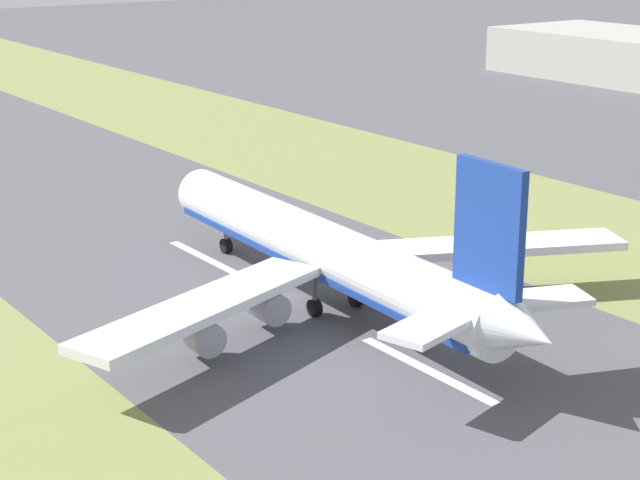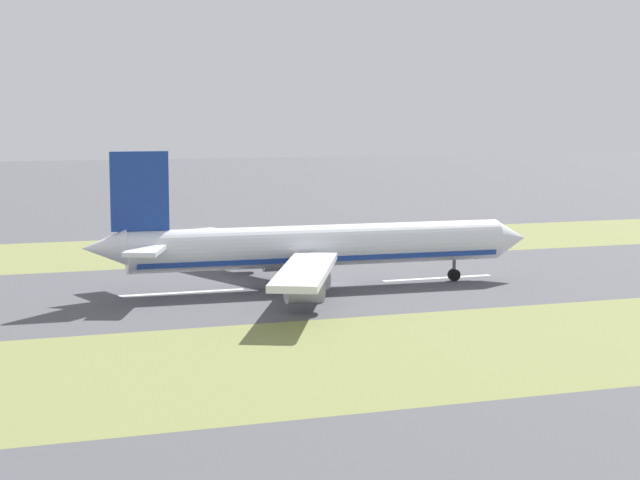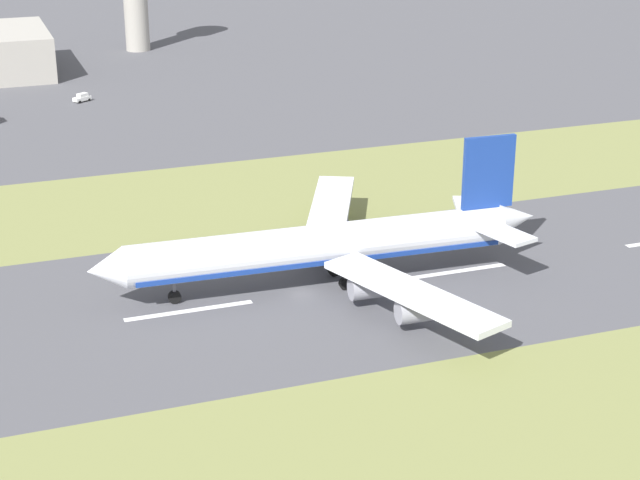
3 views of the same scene
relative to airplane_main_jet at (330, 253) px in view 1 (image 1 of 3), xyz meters
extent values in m
plane|color=#4C4C51|center=(-2.19, 5.43, -6.02)|extent=(800.00, 800.00, 0.00)
cube|color=olive|center=(42.81, 5.43, -6.02)|extent=(40.00, 600.00, 0.01)
cube|color=silver|center=(-2.19, -18.10, -6.01)|extent=(1.20, 18.00, 0.01)
cube|color=silver|center=(-2.19, 21.90, -6.01)|extent=(1.20, 18.00, 0.01)
cylinder|color=silver|center=(0.08, 1.90, 0.18)|extent=(8.42, 56.21, 6.00)
cone|color=silver|center=(1.41, 32.37, 0.18)|extent=(6.09, 5.25, 5.88)
cone|color=silver|center=(-1.26, -29.07, 0.98)|extent=(5.36, 6.22, 5.10)
cube|color=navy|center=(0.08, 1.90, -1.47)|extent=(8.03, 53.96, 0.70)
cube|color=silver|center=(-17.71, -4.55, -0.72)|extent=(29.34, 15.34, 0.90)
cube|color=silver|center=(17.25, -6.07, -0.72)|extent=(28.88, 17.48, 0.90)
cylinder|color=#93939E|center=(-9.08, -1.70, -3.17)|extent=(3.41, 4.93, 3.20)
cylinder|color=#93939E|center=(-18.23, -4.81, -3.17)|extent=(3.41, 4.93, 3.20)
cylinder|color=#93939E|center=(8.90, -2.48, -3.17)|extent=(3.41, 4.93, 3.20)
cylinder|color=#93939E|center=(17.74, -6.37, -3.17)|extent=(3.41, 4.93, 3.20)
cube|color=navy|center=(-1.05, -24.07, 8.68)|extent=(1.15, 8.03, 11.00)
cube|color=silver|center=(-6.54, -23.83, 1.18)|extent=(10.81, 6.91, 0.60)
cube|color=silver|center=(4.45, -24.31, 1.18)|extent=(10.91, 7.62, 0.60)
cylinder|color=#59595E|center=(1.01, 23.16, -3.52)|extent=(0.50, 0.50, 3.20)
cylinder|color=black|center=(1.01, 23.16, -5.12)|extent=(0.98, 1.84, 1.80)
cylinder|color=#59595E|center=(-2.65, -0.98, -3.52)|extent=(0.50, 0.50, 3.20)
cylinder|color=black|center=(-2.65, -0.98, -5.12)|extent=(0.98, 1.84, 1.80)
cylinder|color=#59595E|center=(2.55, -1.21, -3.52)|extent=(0.50, 0.50, 3.20)
cylinder|color=black|center=(2.55, -1.21, -5.12)|extent=(0.98, 1.84, 1.80)
camera|label=1|loc=(-61.90, -85.65, 33.26)|focal=60.00mm
camera|label=2|loc=(146.00, -48.60, 20.05)|focal=60.00mm
camera|label=3|loc=(-133.85, 50.02, 56.75)|focal=60.00mm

